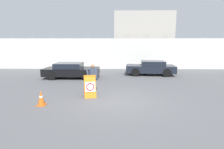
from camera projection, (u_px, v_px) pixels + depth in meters
name	position (u px, v px, depth m)	size (l,w,h in m)	color
ground_plane	(118.00, 101.00, 8.44)	(90.00, 90.00, 0.00)	#5B5B5E
perimeter_wall	(117.00, 54.00, 19.14)	(36.00, 0.30, 3.76)	silver
building_block	(140.00, 40.00, 23.98)	(7.19, 6.86, 6.53)	#B2ADA3
barricade_sign	(90.00, 86.00, 9.03)	(0.74, 0.83, 1.14)	orange
security_guard	(93.00, 77.00, 9.66)	(0.64, 0.44, 1.63)	#232838
traffic_cone_near	(41.00, 98.00, 7.79)	(0.37, 0.37, 0.70)	orange
parked_car_front_coupe	(71.00, 70.00, 14.08)	(4.34, 2.03, 1.22)	black
parked_car_rear_sedan	(151.00, 68.00, 15.49)	(4.37, 2.29, 1.25)	black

